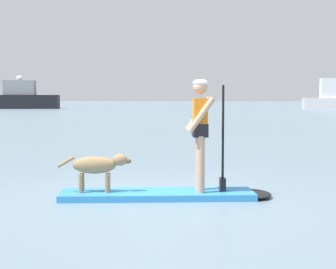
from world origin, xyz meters
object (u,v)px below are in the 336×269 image
(person_paddler, at_px, (201,127))
(paddleboard, at_px, (172,195))
(moored_boat_far_port, at_px, (23,98))
(dog, at_px, (98,166))

(person_paddler, bearing_deg, paddleboard, -168.43)
(moored_boat_far_port, bearing_deg, paddleboard, -63.64)
(paddleboard, bearing_deg, moored_boat_far_port, 116.36)
(person_paddler, bearing_deg, moored_boat_far_port, 116.73)
(dog, relative_size, moored_boat_far_port, 0.12)
(dog, bearing_deg, paddleboard, 11.57)
(paddleboard, relative_size, dog, 2.96)
(paddleboard, distance_m, dog, 1.21)
(person_paddler, xyz_separation_m, dog, (-1.53, -0.31, -0.60))
(paddleboard, distance_m, moored_boat_far_port, 66.23)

